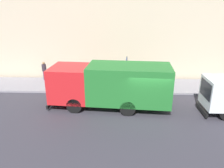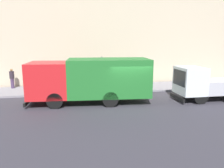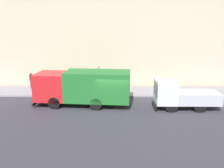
{
  "view_description": "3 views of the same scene",
  "coord_description": "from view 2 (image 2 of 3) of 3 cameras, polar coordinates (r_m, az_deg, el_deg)",
  "views": [
    {
      "loc": [
        -12.45,
        1.81,
        6.39
      ],
      "look_at": [
        1.77,
        2.29,
        1.25
      ],
      "focal_mm": 34.97,
      "sensor_mm": 36.0,
      "label": 1
    },
    {
      "loc": [
        -13.34,
        3.51,
        4.01
      ],
      "look_at": [
        0.62,
        0.96,
        1.23
      ],
      "focal_mm": 35.45,
      "sensor_mm": 36.0,
      "label": 2
    },
    {
      "loc": [
        -18.07,
        -0.19,
        6.46
      ],
      "look_at": [
        1.77,
        0.01,
        1.57
      ],
      "focal_mm": 38.13,
      "sensor_mm": 36.0,
      "label": 3
    }
  ],
  "objects": [
    {
      "name": "street_sign_post",
      "position": [
        17.12,
        -2.63,
        3.39
      ],
      "size": [
        0.44,
        0.08,
        2.69
      ],
      "color": "#4C5156",
      "rests_on": "sidewalk"
    },
    {
      "name": "pedestrian_walking",
      "position": [
        18.3,
        -19.02,
        1.11
      ],
      "size": [
        0.51,
        0.51,
        1.69
      ],
      "rotation": [
        0.0,
        0.0,
        0.63
      ],
      "color": "brown",
      "rests_on": "sidewalk"
    },
    {
      "name": "pedestrian_standing",
      "position": [
        20.0,
        -24.38,
        1.41
      ],
      "size": [
        0.4,
        0.4,
        1.62
      ],
      "rotation": [
        0.0,
        0.0,
        0.07
      ],
      "color": "#473455",
      "rests_on": "sidewalk"
    },
    {
      "name": "building_facade",
      "position": [
        20.56,
        -0.51,
        13.85
      ],
      "size": [
        0.5,
        30.0,
        10.0
      ],
      "primitive_type": "cube",
      "color": "beige",
      "rests_on": "ground"
    },
    {
      "name": "large_utility_truck",
      "position": [
        14.39,
        -5.58,
        1.47
      ],
      "size": [
        3.15,
        7.95,
        2.87
      ],
      "rotation": [
        0.0,
        0.0,
        -0.08
      ],
      "color": "red",
      "rests_on": "ground"
    },
    {
      "name": "sidewalk",
      "position": [
        18.79,
        0.66,
        -1.01
      ],
      "size": [
        3.39,
        30.0,
        0.14
      ],
      "primitive_type": "cube",
      "color": "gray",
      "rests_on": "ground"
    },
    {
      "name": "ground",
      "position": [
        14.36,
        4.25,
        -5.15
      ],
      "size": [
        80.0,
        80.0,
        0.0
      ],
      "primitive_type": "plane",
      "color": "#36343D"
    },
    {
      "name": "small_flatbed_truck",
      "position": [
        16.38,
        23.22,
        -0.06
      ],
      "size": [
        1.97,
        5.12,
        2.3
      ],
      "rotation": [
        0.0,
        0.0,
        0.0
      ],
      "color": "white",
      "rests_on": "ground"
    }
  ]
}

